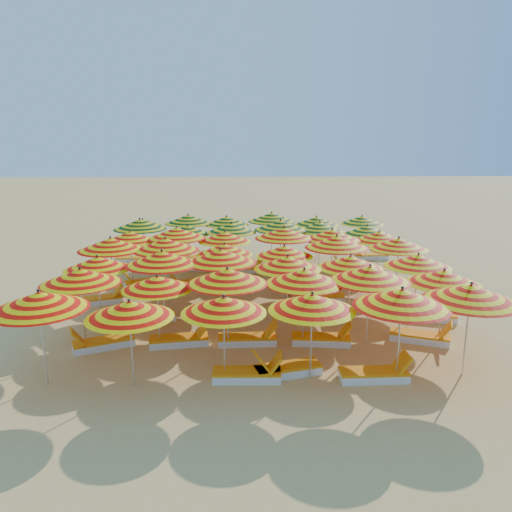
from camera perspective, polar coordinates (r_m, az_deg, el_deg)
name	(u,v)px	position (r m, az deg, el deg)	size (l,w,h in m)	color
ground	(256,301)	(18.62, 0.05, -5.15)	(120.00, 120.00, 0.00)	tan
umbrella_0	(39,301)	(12.94, -23.54, -4.73)	(2.88, 2.88, 2.44)	silver
umbrella_1	(129,310)	(12.22, -14.27, -5.95)	(2.41, 2.41, 2.23)	silver
umbrella_2	(224,305)	(12.20, -3.70, -5.60)	(2.50, 2.50, 2.23)	silver
umbrella_3	(312,302)	(12.27, 6.43, -5.29)	(2.76, 2.76, 2.29)	silver
umbrella_4	(402,298)	(12.48, 16.33, -4.64)	(3.04, 3.04, 2.47)	silver
umbrella_5	(471,293)	(13.45, 23.32, -3.93)	(3.07, 3.07, 2.47)	silver
umbrella_6	(80,276)	(14.90, -19.45, -2.21)	(2.32, 2.32, 2.40)	silver
umbrella_7	(157,283)	(14.46, -11.22, -3.03)	(2.33, 2.33, 2.16)	silver
umbrella_8	(227,276)	(14.03, -3.29, -2.32)	(3.01, 3.01, 2.42)	silver
umbrella_9	(304,277)	(14.17, 5.53, -2.38)	(2.97, 2.97, 2.37)	silver
umbrella_10	(370,274)	(14.53, 12.88, -2.01)	(2.82, 2.82, 2.44)	silver
umbrella_11	(444,277)	(15.37, 20.68, -2.27)	(2.38, 2.38, 2.27)	silver
umbrella_12	(97,263)	(16.72, -17.67, -0.78)	(2.64, 2.64, 2.29)	silver
umbrella_13	(162,258)	(16.11, -10.69, -0.24)	(3.11, 3.11, 2.49)	silver
umbrella_14	(221,256)	(16.18, -4.07, -0.03)	(2.71, 2.71, 2.47)	silver
umbrella_15	(288,263)	(15.94, 3.63, -0.78)	(2.52, 2.52, 2.31)	silver
umbrella_16	(351,262)	(16.45, 10.75, -0.68)	(2.73, 2.73, 2.26)	silver
umbrella_17	(418,261)	(17.00, 18.04, -0.52)	(2.74, 2.74, 2.31)	silver
umbrella_18	(111,244)	(18.63, -16.28, 1.31)	(2.93, 2.93, 2.49)	silver
umbrella_19	(166,245)	(18.11, -10.30, 1.30)	(3.11, 3.11, 2.49)	silver
umbrella_20	(224,249)	(18.26, -3.64, 0.78)	(2.67, 2.67, 2.21)	silver
umbrella_21	(284,251)	(18.00, 3.27, 0.57)	(2.54, 2.54, 2.20)	silver
umbrella_22	(337,242)	(18.50, 9.21, 1.58)	(3.06, 3.06, 2.49)	silver
umbrella_23	(399,244)	(19.12, 15.98, 1.36)	(2.64, 2.64, 2.39)	silver
umbrella_24	(130,237)	(20.64, -14.18, 2.16)	(2.67, 2.67, 2.33)	silver
umbrella_25	(177,233)	(20.35, -9.06, 2.62)	(2.95, 2.95, 2.47)	silver
umbrella_26	(225,237)	(20.21, -3.59, 2.21)	(2.79, 2.79, 2.28)	silver
umbrella_27	(284,233)	(20.02, 3.21, 2.64)	(2.78, 2.78, 2.49)	silver
umbrella_28	(332,235)	(20.25, 8.70, 2.41)	(2.95, 2.95, 2.41)	silver
umbrella_29	(379,236)	(21.00, 13.89, 2.19)	(2.29, 2.29, 2.25)	silver
umbrella_30	(140,224)	(22.68, -13.12, 3.55)	(2.74, 2.74, 2.48)	silver
umbrella_31	(188,230)	(22.44, -7.81, 2.97)	(2.47, 2.47, 2.17)	silver
umbrella_32	(231,228)	(21.95, -2.85, 3.24)	(2.38, 2.38, 2.34)	silver
umbrella_33	(281,225)	(22.01, 2.82, 3.56)	(2.80, 2.80, 2.46)	silver
umbrella_34	(320,227)	(22.49, 7.29, 3.36)	(2.28, 2.28, 2.32)	silver
umbrella_35	(367,230)	(22.90, 12.58, 2.94)	(2.16, 2.16, 2.15)	silver
umbrella_36	(143,223)	(24.54, -12.81, 3.68)	(2.41, 2.41, 2.18)	silver
umbrella_37	(188,219)	(24.27, -7.76, 4.19)	(2.30, 2.30, 2.37)	silver
umbrella_38	(226,221)	(24.11, -3.39, 4.05)	(2.76, 2.76, 2.29)	silver
umbrella_39	(272,217)	(24.33, 1.81, 4.46)	(3.05, 3.05, 2.44)	silver
umbrella_40	(317,221)	(24.39, 6.94, 4.01)	(2.74, 2.74, 2.25)	silver
umbrella_41	(362,220)	(25.02, 12.02, 4.04)	(2.60, 2.60, 2.25)	silver
lounger_0	(249,374)	(12.82, -0.84, -13.36)	(1.75, 0.63, 0.69)	white
lounger_1	(286,369)	(13.09, 3.44, -12.79)	(1.82, 1.01, 0.69)	white
lounger_2	(375,374)	(13.17, 13.49, -13.00)	(1.74, 0.61, 0.69)	white
lounger_3	(102,343)	(15.25, -17.20, -9.47)	(1.82, 1.23, 0.69)	white
lounger_4	(181,340)	(14.97, -8.62, -9.45)	(1.80, 0.83, 0.69)	white
lounger_5	(249,339)	(14.87, -0.83, -9.45)	(1.75, 0.63, 0.69)	white
lounger_6	(323,339)	(14.99, 7.61, -9.38)	(1.78, 0.76, 0.69)	white
lounger_7	(421,337)	(15.80, 18.36, -8.75)	(1.82, 1.19, 0.69)	white
lounger_8	(147,317)	(16.96, -12.31, -6.82)	(1.83, 1.05, 0.69)	white
lounger_9	(432,315)	(17.73, 19.42, -6.40)	(1.83, 1.11, 0.69)	white
lounger_10	(100,300)	(19.16, -17.43, -4.77)	(1.83, 1.10, 0.69)	white
lounger_11	(320,297)	(18.76, 7.27, -4.63)	(1.79, 0.79, 0.69)	white
lounger_12	(145,283)	(20.88, -12.59, -2.98)	(1.82, 1.16, 0.69)	white
lounger_13	(190,283)	(20.51, -7.55, -3.06)	(1.83, 1.15, 0.69)	white
lounger_14	(295,281)	(20.70, 4.48, -2.83)	(1.75, 0.63, 0.69)	white
lounger_15	(364,279)	(21.37, 12.26, -2.58)	(1.83, 1.12, 0.69)	white
lounger_16	(202,267)	(22.95, -6.13, -1.24)	(1.80, 0.86, 0.69)	white
lounger_17	(245,269)	(22.40, -1.27, -1.53)	(1.81, 0.88, 0.69)	white
lounger_18	(291,269)	(22.44, 4.06, -1.53)	(1.83, 1.10, 0.69)	white
lounger_19	(352,268)	(23.10, 10.95, -1.32)	(1.78, 0.74, 0.69)	white
lounger_20	(134,259)	(25.00, -13.72, -0.33)	(1.76, 0.67, 0.69)	white
lounger_21	(178,257)	(24.94, -8.93, -0.14)	(1.83, 1.10, 0.69)	white
lounger_22	(215,259)	(24.46, -4.74, -0.29)	(1.81, 0.87, 0.69)	white
lounger_23	(370,256)	(25.54, 12.89, 0.00)	(1.74, 0.61, 0.69)	white
beachgoer_b	(293,279)	(19.00, 4.22, -2.70)	(0.65, 0.51, 1.34)	tan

